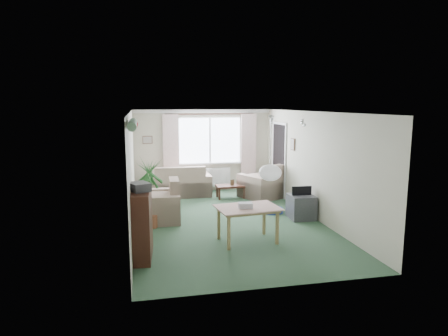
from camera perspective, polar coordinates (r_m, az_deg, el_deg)
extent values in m
plane|color=#2D4B33|center=(8.87, 0.41, -7.66)|extent=(6.50, 6.50, 0.00)
cube|color=white|center=(11.74, -2.04, 3.97)|extent=(1.80, 0.03, 1.30)
cube|color=black|center=(11.62, -1.99, 7.71)|extent=(2.60, 0.03, 0.03)
cube|color=beige|center=(11.52, -7.59, 2.64)|extent=(0.45, 0.08, 2.00)
cube|color=beige|center=(11.92, 3.51, 2.92)|extent=(0.45, 0.08, 2.00)
cube|color=white|center=(11.85, -1.97, -1.35)|extent=(1.20, 0.10, 0.55)
cube|color=black|center=(11.27, 7.88, 1.10)|extent=(0.03, 0.95, 2.00)
sphere|color=white|center=(6.41, 6.62, -0.67)|extent=(0.36, 0.36, 0.36)
cylinder|color=#196626|center=(5.99, -12.94, 6.16)|extent=(1.60, 1.60, 0.12)
sphere|color=silver|center=(9.71, 6.83, 7.06)|extent=(0.20, 0.20, 0.20)
sphere|color=silver|center=(8.70, 11.28, 6.71)|extent=(0.20, 0.20, 0.20)
cube|color=brown|center=(11.56, -10.88, 3.97)|extent=(0.28, 0.03, 0.22)
cube|color=brown|center=(10.27, 9.81, 3.36)|extent=(0.03, 0.24, 0.30)
cube|color=beige|center=(11.29, -6.42, -1.77)|extent=(1.74, 0.92, 0.87)
cube|color=beige|center=(11.07, 5.56, -1.77)|extent=(1.38, 1.36, 0.94)
cube|color=tan|center=(8.95, -9.61, -4.54)|extent=(1.02, 1.07, 0.93)
cube|color=black|center=(11.00, 0.94, -3.36)|extent=(0.79, 0.45, 0.36)
cube|color=brown|center=(10.93, 1.17, -2.06)|extent=(0.12, 0.06, 0.16)
cube|color=black|center=(6.87, -11.69, -7.88)|extent=(0.39, 0.97, 1.15)
cube|color=#3E3D43|center=(6.69, -11.99, -2.64)|extent=(0.40, 0.43, 0.14)
cylinder|color=#1B501E|center=(8.43, -10.53, -3.59)|extent=(0.66, 0.66, 1.46)
cube|color=tan|center=(7.56, 3.37, -8.12)|extent=(1.11, 0.80, 0.65)
cube|color=silver|center=(7.38, 3.08, -5.43)|extent=(0.27, 0.21, 0.12)
cube|color=#3A393E|center=(9.21, 10.97, -5.45)|extent=(0.56, 0.62, 0.54)
cylinder|color=navy|center=(9.64, 6.88, -6.01)|extent=(0.69, 0.69, 0.10)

